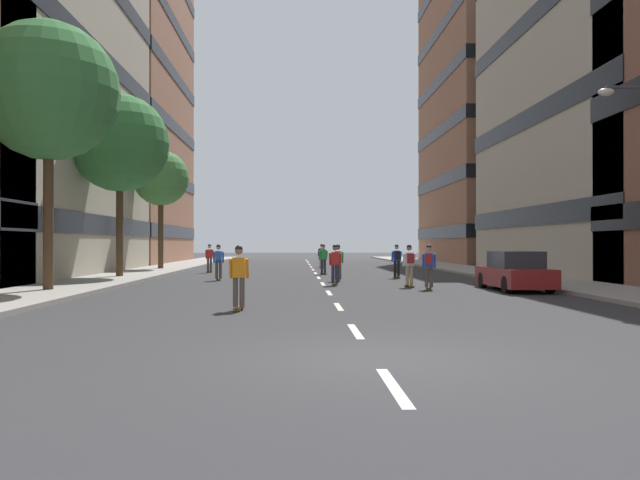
{
  "coord_description": "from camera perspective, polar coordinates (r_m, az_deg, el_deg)",
  "views": [
    {
      "loc": [
        -1.26,
        -9.89,
        1.83
      ],
      "look_at": [
        0.0,
        21.15,
        1.99
      ],
      "focal_mm": 35.0,
      "sensor_mm": 36.0,
      "label": 1
    }
  ],
  "objects": [
    {
      "name": "skater_8",
      "position": [
        30.87,
        -9.27,
        -1.8
      ],
      "size": [
        0.55,
        0.92,
        1.78
      ],
      "color": "brown",
      "rests_on": "ground_plane"
    },
    {
      "name": "skater_2",
      "position": [
        46.61,
        0.16,
        -1.3
      ],
      "size": [
        0.56,
        0.92,
        1.78
      ],
      "color": "brown",
      "rests_on": "ground_plane"
    },
    {
      "name": "parked_car_near",
      "position": [
        25.28,
        17.38,
        -2.84
      ],
      "size": [
        1.82,
        4.4,
        1.52
      ],
      "color": "maroon",
      "rests_on": "ground_plane"
    },
    {
      "name": "ground_plane",
      "position": [
        37.42,
        -0.39,
        -3.1
      ],
      "size": [
        164.79,
        164.79,
        0.0
      ],
      "primitive_type": "plane",
      "color": "#333335"
    },
    {
      "name": "skater_9",
      "position": [
        36.4,
        0.31,
        -1.63
      ],
      "size": [
        0.57,
        0.92,
        1.78
      ],
      "color": "brown",
      "rests_on": "ground_plane"
    },
    {
      "name": "sidewalk_right",
      "position": [
        42.43,
        13.49,
        -2.66
      ],
      "size": [
        3.67,
        75.53,
        0.14
      ],
      "primitive_type": "cube",
      "color": "#9E9991",
      "rests_on": "ground_plane"
    },
    {
      "name": "lane_markings",
      "position": [
        37.96,
        -0.42,
        -3.05
      ],
      "size": [
        0.16,
        62.2,
        0.01
      ],
      "color": "silver",
      "rests_on": "ground_plane"
    },
    {
      "name": "skater_7",
      "position": [
        27.03,
        1.38,
        -2.09
      ],
      "size": [
        0.56,
        0.92,
        1.78
      ],
      "color": "brown",
      "rests_on": "ground_plane"
    },
    {
      "name": "skater_0",
      "position": [
        39.32,
        -10.07,
        -1.52
      ],
      "size": [
        0.55,
        0.91,
        1.78
      ],
      "color": "brown",
      "rests_on": "ground_plane"
    },
    {
      "name": "skater_1",
      "position": [
        32.78,
        7.04,
        -1.72
      ],
      "size": [
        0.55,
        0.91,
        1.78
      ],
      "color": "brown",
      "rests_on": "ground_plane"
    },
    {
      "name": "building_right_far",
      "position": [
        62.36,
        17.7,
        11.12
      ],
      "size": [
        15.23,
        18.95,
        28.14
      ],
      "color": "#9E6B51",
      "rests_on": "ground_plane"
    },
    {
      "name": "street_tree_far",
      "position": [
        34.12,
        -17.84,
        8.4
      ],
      "size": [
        5.04,
        5.04,
        9.38
      ],
      "color": "#4C3823",
      "rests_on": "sidewalk_left"
    },
    {
      "name": "skater_5",
      "position": [
        24.89,
        9.92,
        -2.17
      ],
      "size": [
        0.57,
        0.92,
        1.78
      ],
      "color": "brown",
      "rests_on": "ground_plane"
    },
    {
      "name": "building_left_far",
      "position": [
        62.73,
        -20.08,
        15.66
      ],
      "size": [
        15.23,
        20.0,
        37.93
      ],
      "color": "#9E6B51",
      "rests_on": "ground_plane"
    },
    {
      "name": "sidewalk_left",
      "position": [
        41.82,
        -14.81,
        -2.7
      ],
      "size": [
        3.67,
        75.53,
        0.14
      ],
      "primitive_type": "cube",
      "color": "#9E9991",
      "rests_on": "ground_plane"
    },
    {
      "name": "street_tree_mid",
      "position": [
        43.53,
        -14.35,
        5.47
      ],
      "size": [
        3.73,
        3.73,
        7.96
      ],
      "color": "#4C3823",
      "rests_on": "sidewalk_left"
    },
    {
      "name": "skater_3",
      "position": [
        30.01,
        1.66,
        -1.85
      ],
      "size": [
        0.54,
        0.91,
        1.78
      ],
      "color": "brown",
      "rests_on": "ground_plane"
    },
    {
      "name": "skater_6",
      "position": [
        17.13,
        -7.44,
        -3.12
      ],
      "size": [
        0.54,
        0.91,
        1.78
      ],
      "color": "brown",
      "rests_on": "ground_plane"
    },
    {
      "name": "street_tree_near",
      "position": [
        25.51,
        -23.57,
        12.34
      ],
      "size": [
        5.08,
        5.08,
        9.82
      ],
      "color": "#4C3823",
      "rests_on": "sidewalk_left"
    },
    {
      "name": "skater_4",
      "position": [
        26.11,
        8.18,
        -2.08
      ],
      "size": [
        0.56,
        0.92,
        1.78
      ],
      "color": "brown",
      "rests_on": "ground_plane"
    }
  ]
}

